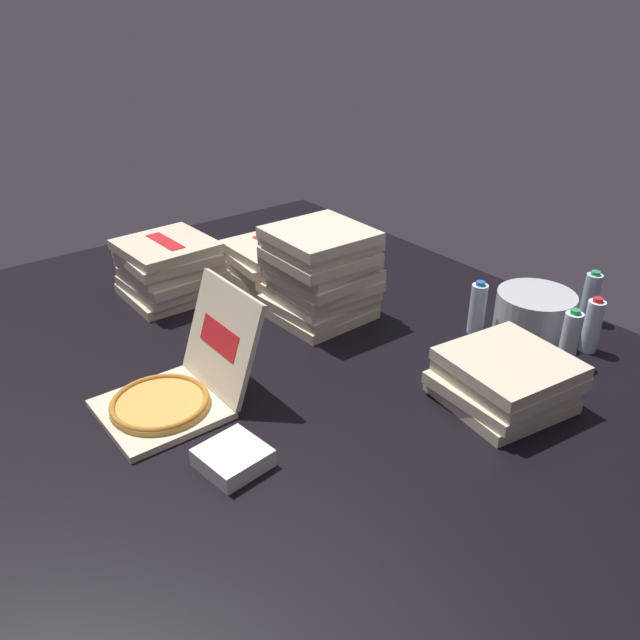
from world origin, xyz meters
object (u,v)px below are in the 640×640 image
pizza_stack_center_far (170,269)px  water_bottle_2 (477,308)px  water_bottle_3 (590,297)px  pizza_stack_left_mid (321,273)px  water_bottle_0 (570,338)px  pizza_stack_right_far (271,260)px  water_bottle_1 (592,326)px  open_pizza_box (177,387)px  napkin_pile (233,458)px  pizza_stack_right_near (505,380)px  ice_bucket (534,313)px

pizza_stack_center_far → water_bottle_2: (1.06, 0.81, -0.02)m
water_bottle_2 → water_bottle_3: 0.50m
pizza_stack_center_far → pizza_stack_left_mid: bearing=36.2°
water_bottle_2 → water_bottle_0: bearing=11.9°
pizza_stack_right_far → water_bottle_2: (0.96, 0.34, 0.02)m
water_bottle_1 → pizza_stack_center_far: bearing=-143.8°
open_pizza_box → water_bottle_2: open_pizza_box is taller
water_bottle_1 → napkin_pile: 1.44m
water_bottle_3 → water_bottle_2: bearing=-116.3°
open_pizza_box → pizza_stack_right_near: bearing=53.4°
napkin_pile → water_bottle_3: bearing=85.7°
pizza_stack_center_far → ice_bucket: (1.20, 0.99, -0.04)m
pizza_stack_right_near → water_bottle_0: bearing=91.4°
water_bottle_3 → water_bottle_1: bearing=-56.9°
pizza_stack_left_mid → water_bottle_1: 1.07m
pizza_stack_center_far → ice_bucket: 1.56m
open_pizza_box → pizza_stack_right_far: size_ratio=1.24×
pizza_stack_right_far → water_bottle_2: 1.02m
open_pizza_box → pizza_stack_right_near: size_ratio=1.16×
pizza_stack_right_far → water_bottle_3: water_bottle_3 is taller
water_bottle_0 → napkin_pile: size_ratio=1.24×
water_bottle_1 → pizza_stack_left_mid: bearing=-143.8°
pizza_stack_right_near → water_bottle_0: 0.38m
pizza_stack_right_far → water_bottle_2: water_bottle_2 is taller
water_bottle_0 → water_bottle_2: (-0.36, -0.08, 0.00)m
pizza_stack_right_far → water_bottle_2: size_ratio=1.81×
pizza_stack_right_near → ice_bucket: size_ratio=1.40×
pizza_stack_right_near → pizza_stack_left_mid: (-0.87, -0.10, 0.11)m
pizza_stack_right_near → ice_bucket: 0.53m
water_bottle_1 → water_bottle_2: 0.43m
pizza_stack_left_mid → water_bottle_1: size_ratio=1.86×
pizza_stack_center_far → pizza_stack_right_far: (0.10, 0.47, -0.04)m
pizza_stack_right_near → pizza_stack_center_far: pizza_stack_center_far is taller
open_pizza_box → pizza_stack_right_far: bearing=129.4°
pizza_stack_center_far → water_bottle_0: pizza_stack_center_far is taller
water_bottle_0 → water_bottle_3: size_ratio=1.00×
pizza_stack_center_far → water_bottle_3: (1.28, 1.26, -0.02)m
pizza_stack_right_near → water_bottle_0: water_bottle_0 is taller
water_bottle_0 → water_bottle_3: 0.40m
pizza_stack_right_far → napkin_pile: 1.35m
open_pizza_box → pizza_stack_center_far: (-0.79, 0.36, 0.06)m
water_bottle_1 → water_bottle_0: bearing=-88.7°
pizza_stack_center_far → water_bottle_2: 1.34m
pizza_stack_center_far → water_bottle_0: (1.43, 0.89, -0.02)m
open_pizza_box → pizza_stack_left_mid: pizza_stack_left_mid is taller
open_pizza_box → water_bottle_2: (0.27, 1.18, 0.03)m
ice_bucket → napkin_pile: (-0.05, -1.37, -0.06)m
water_bottle_0 → pizza_stack_center_far: bearing=-148.0°
pizza_stack_left_mid → water_bottle_2: pizza_stack_left_mid is taller
open_pizza_box → pizza_stack_center_far: size_ratio=1.25×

